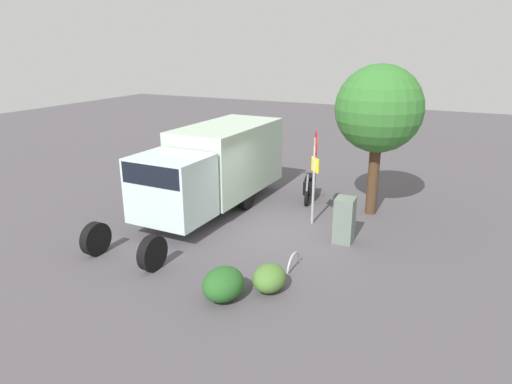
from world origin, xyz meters
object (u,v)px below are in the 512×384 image
at_px(box_truck_near, 213,165).
at_px(utility_cabinet, 344,220).
at_px(stop_sign, 315,163).
at_px(street_tree, 379,110).
at_px(bike_rack_hoop, 293,268).
at_px(motorcycle, 309,186).

height_order(box_truck_near, utility_cabinet, box_truck_near).
height_order(stop_sign, street_tree, street_tree).
distance_m(street_tree, bike_rack_hoop, 5.94).
xyz_separation_m(motorcycle, utility_cabinet, (3.05, 2.11, 0.14)).
bearing_deg(motorcycle, street_tree, 67.89).
xyz_separation_m(motorcycle, street_tree, (0.40, 2.31, 2.91)).
xyz_separation_m(box_truck_near, utility_cabinet, (0.66, 4.68, -0.90)).
bearing_deg(bike_rack_hoop, motorcycle, -164.67).
bearing_deg(box_truck_near, stop_sign, 95.69).
relative_size(motorcycle, bike_rack_hoop, 2.11).
distance_m(motorcycle, utility_cabinet, 3.71).
relative_size(stop_sign, street_tree, 0.61).
xyz_separation_m(motorcycle, stop_sign, (2.12, 0.87, 1.42)).
height_order(utility_cabinet, bike_rack_hoop, utility_cabinet).
relative_size(box_truck_near, utility_cabinet, 6.14).
height_order(box_truck_near, motorcycle, box_truck_near).
bearing_deg(street_tree, box_truck_near, -67.79).
distance_m(box_truck_near, motorcycle, 3.67).
bearing_deg(stop_sign, box_truck_near, -85.41).
bearing_deg(stop_sign, utility_cabinet, 53.07).
bearing_deg(bike_rack_hoop, street_tree, 169.44).
xyz_separation_m(stop_sign, bike_rack_hoop, (3.05, 0.55, -1.94)).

